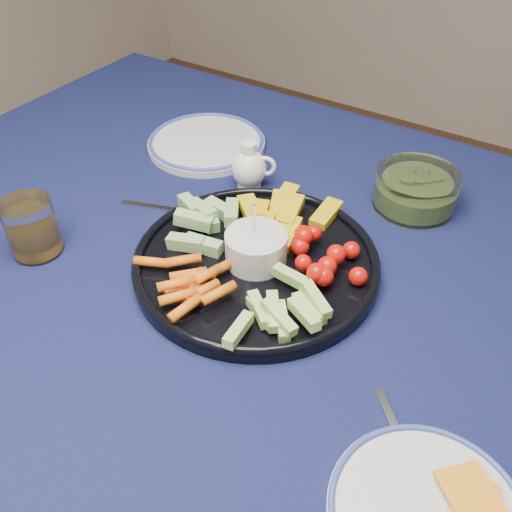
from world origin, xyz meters
The scene contains 8 objects.
dining_table centered at (0.00, 0.00, 0.66)m, with size 1.67×1.07×0.75m.
crudite_platter centered at (-0.12, 0.00, 0.77)m, with size 0.36×0.36×0.11m.
creamer_pitcher centered at (-0.24, 0.18, 0.78)m, with size 0.08×0.06×0.08m.
pickle_bowl centered at (0.02, 0.28, 0.77)m, with size 0.14×0.14×0.06m.
juice_tumbler centered at (-0.41, -0.14, 0.78)m, with size 0.07×0.07×0.09m.
fork_left centered at (-0.30, 0.05, 0.75)m, with size 0.16×0.07×0.00m.
fork_right centered at (0.19, -0.17, 0.75)m, with size 0.12×0.13×0.00m.
side_plate_extra centered at (-0.39, 0.25, 0.76)m, with size 0.23×0.23×0.02m.
Camera 1 is at (0.23, -0.52, 1.31)m, focal length 40.00 mm.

